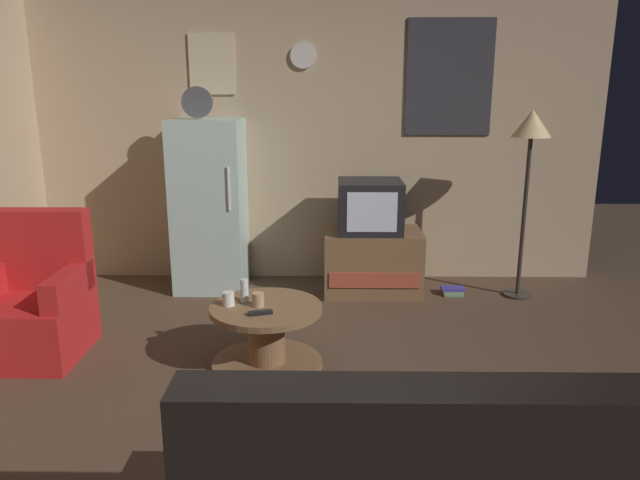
% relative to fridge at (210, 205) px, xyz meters
% --- Properties ---
extents(ground_plane, '(12.00, 12.00, 0.00)m').
position_rel_fridge_xyz_m(ground_plane, '(0.91, -2.10, -0.75)').
color(ground_plane, '#4C3828').
extents(wall_with_art, '(5.20, 0.12, 2.76)m').
position_rel_fridge_xyz_m(wall_with_art, '(0.92, 0.35, 0.63)').
color(wall_with_art, tan).
rests_on(wall_with_art, ground_plane).
extents(fridge, '(0.60, 0.62, 1.77)m').
position_rel_fridge_xyz_m(fridge, '(0.00, 0.00, 0.00)').
color(fridge, silver).
rests_on(fridge, ground_plane).
extents(tv_stand, '(0.84, 0.53, 0.55)m').
position_rel_fridge_xyz_m(tv_stand, '(1.43, -0.14, -0.48)').
color(tv_stand, brown).
rests_on(tv_stand, ground_plane).
extents(crt_tv, '(0.54, 0.51, 0.44)m').
position_rel_fridge_xyz_m(crt_tv, '(1.40, -0.14, 0.02)').
color(crt_tv, black).
rests_on(crt_tv, tv_stand).
extents(standing_lamp, '(0.32, 0.32, 1.59)m').
position_rel_fridge_xyz_m(standing_lamp, '(2.70, -0.22, 0.60)').
color(standing_lamp, '#332D28').
rests_on(standing_lamp, ground_plane).
extents(coffee_table, '(0.72, 0.72, 0.42)m').
position_rel_fridge_xyz_m(coffee_table, '(0.65, -1.61, -0.54)').
color(coffee_table, brown).
rests_on(coffee_table, ground_plane).
extents(wine_glass, '(0.05, 0.05, 0.15)m').
position_rel_fridge_xyz_m(wine_glass, '(0.50, -1.53, -0.26)').
color(wine_glass, silver).
rests_on(wine_glass, coffee_table).
extents(mug_ceramic_white, '(0.08, 0.08, 0.09)m').
position_rel_fridge_xyz_m(mug_ceramic_white, '(0.41, -1.61, -0.29)').
color(mug_ceramic_white, silver).
rests_on(mug_ceramic_white, coffee_table).
extents(mug_ceramic_tan, '(0.08, 0.08, 0.09)m').
position_rel_fridge_xyz_m(mug_ceramic_tan, '(0.60, -1.62, -0.29)').
color(mug_ceramic_tan, tan).
rests_on(mug_ceramic_tan, coffee_table).
extents(remote_control, '(0.16, 0.09, 0.02)m').
position_rel_fridge_xyz_m(remote_control, '(0.63, -1.76, -0.32)').
color(remote_control, black).
rests_on(remote_control, coffee_table).
extents(armchair, '(0.68, 0.68, 0.96)m').
position_rel_fridge_xyz_m(armchair, '(-0.96, -1.40, -0.42)').
color(armchair, red).
rests_on(armchair, ground_plane).
extents(book_stack, '(0.20, 0.18, 0.06)m').
position_rel_fridge_xyz_m(book_stack, '(2.14, -0.19, -0.72)').
color(book_stack, '#668861').
rests_on(book_stack, ground_plane).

